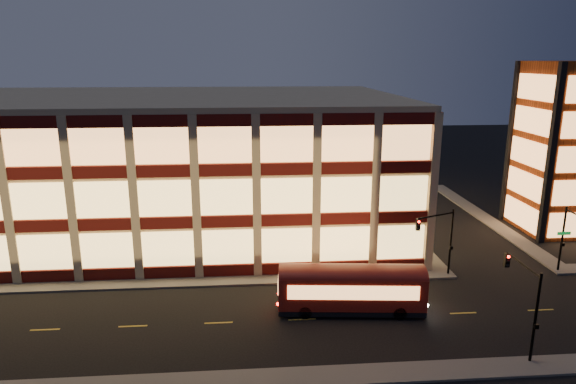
{
  "coord_description": "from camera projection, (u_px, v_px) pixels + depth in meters",
  "views": [
    {
      "loc": [
        6.3,
        -39.29,
        18.33
      ],
      "look_at": [
        10.1,
        8.0,
        5.87
      ],
      "focal_mm": 32.0,
      "sensor_mm": 36.0,
      "label": 1
    }
  ],
  "objects": [
    {
      "name": "trolley_bus",
      "position": [
        351.0,
        286.0,
        37.78
      ],
      "size": [
        10.89,
        3.68,
        3.62
      ],
      "rotation": [
        0.0,
        0.0,
        -0.1
      ],
      "color": "maroon",
      "rests_on": "ground"
    },
    {
      "name": "sidewalk_tower_west",
      "position": [
        482.0,
        216.0,
        61.05
      ],
      "size": [
        2.0,
        30.0,
        0.15
      ],
      "primitive_type": "cube",
      "color": "#514F4C",
      "rests_on": "ground"
    },
    {
      "name": "stair_tower",
      "position": [
        565.0,
        148.0,
        54.38
      ],
      "size": [
        8.6,
        8.6,
        18.0
      ],
      "color": "#8C3814",
      "rests_on": "ground"
    },
    {
      "name": "traffic_signal_far",
      "position": [
        439.0,
        233.0,
        42.95
      ],
      "size": [
        3.79,
        1.87,
        6.0
      ],
      "color": "black",
      "rests_on": "ground"
    },
    {
      "name": "ground",
      "position": [
        173.0,
        288.0,
        42.05
      ],
      "size": [
        200.0,
        200.0,
        0.0
      ],
      "primitive_type": "plane",
      "color": "black",
      "rests_on": "ground"
    },
    {
      "name": "traffic_signal_right",
      "position": [
        574.0,
        233.0,
        43.0
      ],
      "size": [
        1.2,
        4.37,
        6.0
      ],
      "color": "black",
      "rests_on": "ground"
    },
    {
      "name": "traffic_signal_near",
      "position": [
        525.0,
        291.0,
        32.18
      ],
      "size": [
        0.32,
        4.45,
        6.0
      ],
      "color": "black",
      "rests_on": "ground"
    },
    {
      "name": "office_building",
      "position": [
        164.0,
        162.0,
        56.29
      ],
      "size": [
        50.45,
        30.45,
        14.5
      ],
      "color": "tan",
      "rests_on": "ground"
    },
    {
      "name": "sidewalk_office_south",
      "position": [
        138.0,
        284.0,
        42.76
      ],
      "size": [
        54.0,
        2.0,
        0.15
      ],
      "primitive_type": "cube",
      "color": "#514F4C",
      "rests_on": "ground"
    },
    {
      "name": "sidewalk_office_east",
      "position": [
        391.0,
        218.0,
        60.2
      ],
      "size": [
        2.0,
        30.0,
        0.15
      ],
      "primitive_type": "cube",
      "color": "#514F4C",
      "rests_on": "ground"
    }
  ]
}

